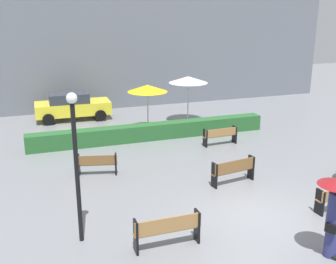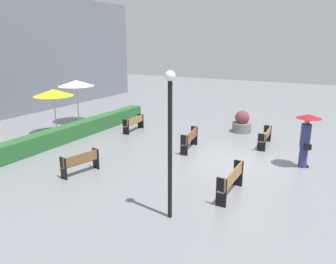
% 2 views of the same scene
% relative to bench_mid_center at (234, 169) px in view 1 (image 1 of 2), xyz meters
% --- Properties ---
extents(ground_plane, '(60.00, 60.00, 0.00)m').
position_rel_bench_mid_center_xyz_m(ground_plane, '(-0.46, -2.37, -0.55)').
color(ground_plane, gray).
extents(bench_mid_center, '(1.77, 0.57, 0.92)m').
position_rel_bench_mid_center_xyz_m(bench_mid_center, '(0.00, 0.00, 0.00)').
color(bench_mid_center, brown).
rests_on(bench_mid_center, ground).
extents(bench_back_row, '(1.69, 0.44, 0.82)m').
position_rel_bench_mid_center_xyz_m(bench_back_row, '(1.51, 4.12, -0.06)').
color(bench_back_row, '#9E7242').
rests_on(bench_back_row, ground).
extents(bench_far_left, '(1.55, 0.69, 0.81)m').
position_rel_bench_mid_center_xyz_m(bench_far_left, '(-4.52, 2.43, -0.07)').
color(bench_far_left, brown).
rests_on(bench_far_left, ground).
extents(bench_near_left, '(1.82, 0.33, 0.92)m').
position_rel_bench_mid_center_xyz_m(bench_near_left, '(-3.61, -3.10, 0.01)').
color(bench_near_left, '#9E7242').
rests_on(bench_near_left, ground).
extents(pedestrian_with_umbrella, '(0.94, 0.94, 2.16)m').
position_rel_bench_mid_center_xyz_m(pedestrian_with_umbrella, '(0.15, -4.84, 0.83)').
color(pedestrian_with_umbrella, navy).
rests_on(pedestrian_with_umbrella, ground).
extents(lamp_post, '(0.28, 0.28, 4.11)m').
position_rel_bench_mid_center_xyz_m(lamp_post, '(-5.72, -1.99, 1.95)').
color(lamp_post, black).
rests_on(lamp_post, ground).
extents(patio_umbrella_yellow, '(2.04, 2.04, 2.44)m').
position_rel_bench_mid_center_xyz_m(patio_umbrella_yellow, '(-1.04, 7.39, 1.71)').
color(patio_umbrella_yellow, silver).
rests_on(patio_umbrella_yellow, ground).
extents(patio_umbrella_white, '(2.13, 2.13, 2.62)m').
position_rel_bench_mid_center_xyz_m(patio_umbrella_white, '(1.53, 8.23, 1.89)').
color(patio_umbrella_white, silver).
rests_on(patio_umbrella_white, ground).
extents(hedge_strip, '(11.75, 0.70, 0.77)m').
position_rel_bench_mid_center_xyz_m(hedge_strip, '(-1.26, 6.03, -0.16)').
color(hedge_strip, '#28602D').
rests_on(hedge_strip, ground).
extents(building_facade, '(28.00, 1.20, 8.11)m').
position_rel_bench_mid_center_xyz_m(building_facade, '(-0.46, 13.63, 3.51)').
color(building_facade, slate).
rests_on(building_facade, ground).
extents(parked_car, '(4.23, 2.04, 1.57)m').
position_rel_bench_mid_center_xyz_m(parked_car, '(-4.48, 11.15, 0.27)').
color(parked_car, yellow).
rests_on(parked_car, ground).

